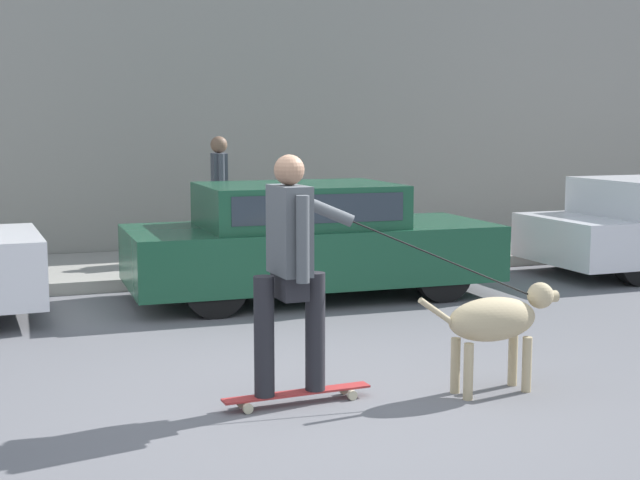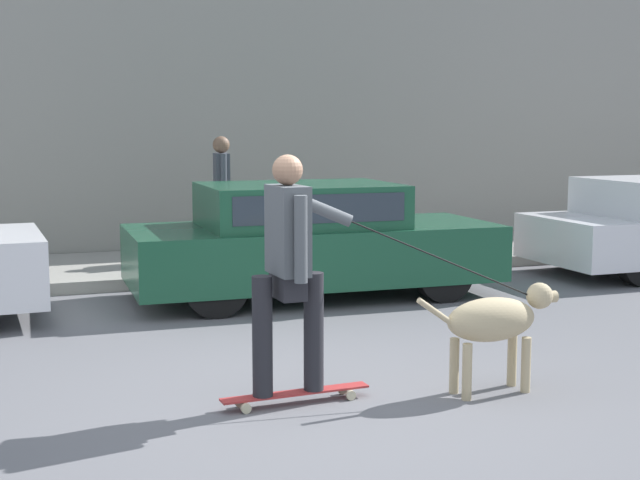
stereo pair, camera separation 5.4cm
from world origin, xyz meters
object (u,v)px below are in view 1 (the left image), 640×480
object	(u,v)px
fire_hydrant	(461,247)
pedestrian_with_bag	(220,190)
parked_car_1	(309,242)
skateboarder	(292,264)
dog	(497,321)

from	to	relation	value
fire_hydrant	pedestrian_with_bag	bearing A→B (deg)	153.90
parked_car_1	skateboarder	bearing A→B (deg)	-109.79
skateboarder	fire_hydrant	xyz separation A→B (m)	(3.81, 4.41, -0.64)
skateboarder	pedestrian_with_bag	size ratio (longest dim) A/B	1.45
dog	pedestrian_with_bag	size ratio (longest dim) A/B	0.71
parked_car_1	fire_hydrant	world-z (taller)	parked_car_1
parked_car_1	skateboarder	size ratio (longest dim) A/B	1.75
parked_car_1	fire_hydrant	distance (m)	2.53
dog	skateboarder	distance (m)	1.58
fire_hydrant	skateboarder	bearing A→B (deg)	-130.81
parked_car_1	dog	size ratio (longest dim) A/B	3.56
parked_car_1	dog	bearing A→B (deg)	-87.39
dog	pedestrian_with_bag	world-z (taller)	pedestrian_with_bag
dog	pedestrian_with_bag	distance (m)	6.10
skateboarder	pedestrian_with_bag	world-z (taller)	pedestrian_with_bag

